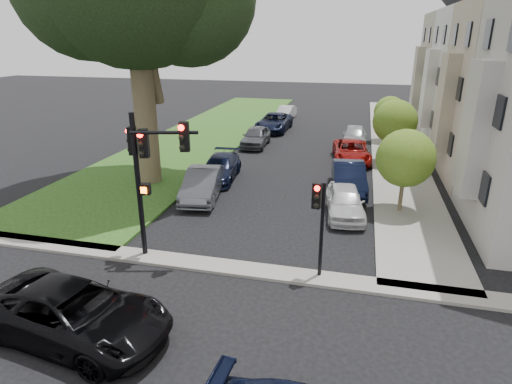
% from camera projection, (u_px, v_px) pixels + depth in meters
% --- Properties ---
extents(ground, '(140.00, 140.00, 0.00)m').
position_uv_depth(ground, '(220.00, 300.00, 13.97)').
color(ground, black).
rests_on(ground, ground).
extents(grass_strip, '(8.00, 44.00, 0.12)m').
position_uv_depth(grass_strip, '(208.00, 133.00, 37.85)').
color(grass_strip, '#1F3D0F').
rests_on(grass_strip, ground).
extents(sidewalk_right, '(3.50, 44.00, 0.12)m').
position_uv_depth(sidewalk_right, '(394.00, 143.00, 34.33)').
color(sidewalk_right, gray).
rests_on(sidewalk_right, ground).
extents(sidewalk_cross, '(60.00, 1.00, 0.12)m').
position_uv_depth(sidewalk_cross, '(237.00, 268.00, 15.78)').
color(sidewalk_cross, gray).
rests_on(sidewalk_cross, ground).
extents(house_c, '(7.70, 7.55, 15.97)m').
position_uv_depth(house_c, '(491.00, 54.00, 29.78)').
color(house_c, beige).
rests_on(house_c, ground).
extents(house_d, '(7.70, 7.55, 15.97)m').
position_uv_depth(house_d, '(468.00, 51.00, 36.62)').
color(house_d, '#A99D8E').
rests_on(house_d, ground).
extents(small_tree_a, '(2.74, 2.74, 4.11)m').
position_uv_depth(small_tree_a, '(406.00, 158.00, 20.02)').
color(small_tree_a, brown).
rests_on(small_tree_a, ground).
extents(small_tree_b, '(2.87, 2.87, 4.30)m').
position_uv_depth(small_tree_b, '(395.00, 122.00, 27.88)').
color(small_tree_b, brown).
rests_on(small_tree_b, ground).
extents(small_tree_c, '(2.45, 2.45, 3.68)m').
position_uv_depth(small_tree_c, '(390.00, 112.00, 33.94)').
color(small_tree_c, brown).
rests_on(small_tree_c, ground).
extents(traffic_signal_main, '(2.75, 0.82, 5.62)m').
position_uv_depth(traffic_signal_main, '(148.00, 161.00, 15.43)').
color(traffic_signal_main, black).
rests_on(traffic_signal_main, ground).
extents(traffic_signal_secondary, '(0.46, 0.37, 3.58)m').
position_uv_depth(traffic_signal_secondary, '(319.00, 213.00, 14.47)').
color(traffic_signal_secondary, black).
rests_on(traffic_signal_secondary, ground).
extents(car_cross_near, '(6.05, 3.41, 1.60)m').
position_uv_depth(car_cross_near, '(73.00, 313.00, 12.03)').
color(car_cross_near, black).
rests_on(car_cross_near, ground).
extents(car_parked_0, '(2.26, 4.43, 1.44)m').
position_uv_depth(car_parked_0, '(345.00, 201.00, 20.36)').
color(car_parked_0, silver).
rests_on(car_parked_0, ground).
extents(car_parked_1, '(2.22, 5.01, 1.60)m').
position_uv_depth(car_parked_1, '(349.00, 178.00, 23.50)').
color(car_parked_1, black).
rests_on(car_parked_1, ground).
extents(car_parked_2, '(2.91, 5.37, 1.43)m').
position_uv_depth(car_parked_2, '(351.00, 151.00, 29.18)').
color(car_parked_2, maroon).
rests_on(car_parked_2, ground).
extents(car_parked_3, '(1.90, 4.60, 1.56)m').
position_uv_depth(car_parked_3, '(354.00, 136.00, 33.41)').
color(car_parked_3, '#999BA0').
rests_on(car_parked_3, ground).
extents(car_parked_5, '(2.42, 5.01, 1.58)m').
position_uv_depth(car_parked_5, '(203.00, 184.00, 22.51)').
color(car_parked_5, '#3F4247').
rests_on(car_parked_5, ground).
extents(car_parked_6, '(2.44, 5.02, 1.41)m').
position_uv_depth(car_parked_6, '(220.00, 168.00, 25.58)').
color(car_parked_6, black).
rests_on(car_parked_6, ground).
extents(car_parked_7, '(1.92, 4.54, 1.53)m').
position_uv_depth(car_parked_7, '(256.00, 137.00, 33.21)').
color(car_parked_7, '#3F4247').
rests_on(car_parked_7, ground).
extents(car_parked_8, '(2.73, 5.70, 1.57)m').
position_uv_depth(car_parked_8, '(274.00, 122.00, 38.63)').
color(car_parked_8, black).
rests_on(car_parked_8, ground).
extents(car_parked_9, '(1.71, 4.11, 1.32)m').
position_uv_depth(car_parked_9, '(286.00, 113.00, 44.19)').
color(car_parked_9, silver).
rests_on(car_parked_9, ground).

